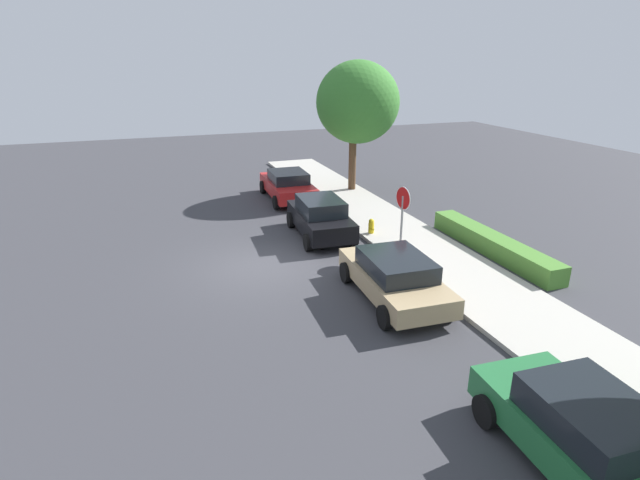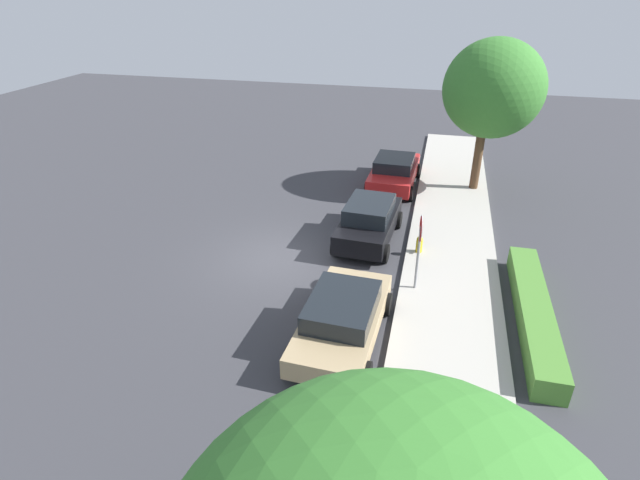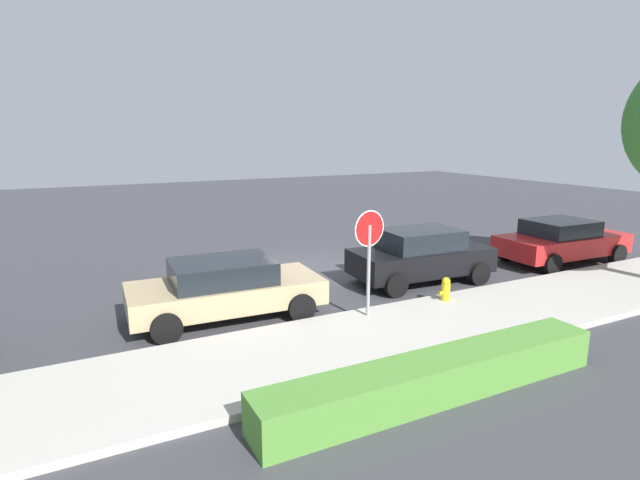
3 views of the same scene
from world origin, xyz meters
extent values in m
plane|color=#38383D|center=(0.00, 0.00, 0.00)|extent=(60.00, 60.00, 0.00)
cube|color=#B2ADA3|center=(0.00, 5.67, 0.07)|extent=(32.00, 2.99, 0.14)
cylinder|color=gray|center=(0.94, 4.63, 1.10)|extent=(0.08, 0.08, 2.20)
cylinder|color=white|center=(0.94, 4.63, 2.13)|extent=(0.79, 0.11, 0.80)
cylinder|color=red|center=(0.94, 4.63, 2.13)|extent=(0.74, 0.11, 0.75)
cube|color=tan|center=(3.68, 2.94, 0.58)|extent=(4.39, 2.05, 0.55)
cube|color=black|center=(3.76, 2.94, 1.11)|extent=(2.29, 1.73, 0.50)
cylinder|color=black|center=(2.17, 2.09, 0.32)|extent=(0.65, 0.25, 0.64)
cylinder|color=black|center=(2.26, 3.94, 0.32)|extent=(0.65, 0.25, 0.64)
cylinder|color=black|center=(5.10, 1.95, 0.32)|extent=(0.65, 0.25, 0.64)
cylinder|color=black|center=(5.18, 3.80, 0.32)|extent=(0.65, 0.25, 0.64)
cube|color=black|center=(-2.02, 2.74, 0.64)|extent=(4.06, 1.95, 0.67)
cube|color=black|center=(-1.98, 2.74, 1.25)|extent=(2.19, 1.63, 0.55)
cylinder|color=black|center=(-0.62, 3.52, 0.32)|extent=(0.65, 0.26, 0.64)
cylinder|color=black|center=(-0.72, 1.81, 0.32)|extent=(0.65, 0.26, 0.64)
cylinder|color=black|center=(-3.31, 3.68, 0.32)|extent=(0.65, 0.26, 0.64)
cylinder|color=black|center=(-3.42, 1.97, 0.32)|extent=(0.65, 0.26, 0.64)
cube|color=red|center=(-7.53, 3.04, 0.61)|extent=(4.43, 1.99, 0.61)
cube|color=black|center=(-7.36, 3.03, 1.16)|extent=(2.06, 1.69, 0.49)
cylinder|color=black|center=(-6.01, 3.91, 0.32)|extent=(0.65, 0.24, 0.64)
cylinder|color=black|center=(-6.07, 2.07, 0.32)|extent=(0.65, 0.24, 0.64)
cylinder|color=black|center=(-8.98, 4.01, 0.32)|extent=(0.65, 0.24, 0.64)
cylinder|color=black|center=(-9.04, 2.16, 0.32)|extent=(0.65, 0.24, 0.64)
cylinder|color=gold|center=(-1.33, 4.59, 0.28)|extent=(0.22, 0.22, 0.55)
sphere|color=gold|center=(-1.33, 4.59, 0.61)|extent=(0.21, 0.21, 0.21)
cylinder|color=gold|center=(-1.18, 4.59, 0.33)|extent=(0.08, 0.09, 0.09)
cube|color=#4C8433|center=(1.69, 7.90, 0.33)|extent=(6.27, 0.81, 0.66)
camera|label=1|loc=(15.16, -3.43, 6.64)|focal=28.00mm
camera|label=2|loc=(13.93, 4.86, 8.51)|focal=28.00mm
camera|label=3|loc=(6.70, 13.58, 4.16)|focal=28.00mm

